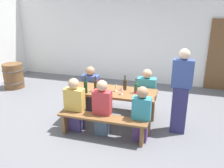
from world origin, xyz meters
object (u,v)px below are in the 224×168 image
wooden_door (224,56)px  wine_bottle_0 (125,85)px  bench_far (120,97)px  seated_guest_near_1 (102,109)px  seated_guest_near_2 (141,115)px  wine_bottle_2 (136,88)px  seated_guest_far_0 (91,89)px  bench_near (102,122)px  wine_bottle_3 (86,87)px  wine_bottle_1 (95,86)px  wine_glass_3 (99,80)px  wine_barrel (13,76)px  wine_glass_2 (135,92)px  seated_guest_near_0 (75,106)px  tasting_table (112,94)px  wine_glass_1 (122,88)px  standing_host (181,93)px  seated_guest_far_1 (146,95)px  wine_glass_0 (116,86)px

wooden_door → wine_bottle_0: 3.62m
bench_far → seated_guest_near_1: (-0.05, -1.17, 0.20)m
wine_bottle_0 → seated_guest_near_2: seated_guest_near_2 is taller
wine_bottle_2 → seated_guest_far_0: bearing=157.4°
bench_near → wine_bottle_3: (-0.49, 0.39, 0.53)m
wine_bottle_1 → wine_bottle_2: bearing=9.7°
wine_glass_3 → wine_barrel: (-3.19, 1.04, -0.49)m
wine_bottle_1 → wine_barrel: wine_bottle_1 is taller
bench_near → bench_far: bearing=90.0°
wine_glass_2 → seated_guest_far_0: 1.48m
seated_guest_far_0 → wine_bottle_2: bearing=67.4°
bench_far → seated_guest_near_0: 1.35m
wine_glass_3 → wine_barrel: bearing=162.0°
tasting_table → wine_barrel: 3.81m
wine_glass_1 → seated_guest_near_0: seated_guest_near_0 is taller
wooden_door → seated_guest_near_1: wooden_door is taller
wine_bottle_2 → wine_glass_3: bearing=164.7°
bench_far → wooden_door: bearing=41.6°
wine_bottle_3 → standing_host: standing_host is taller
bench_far → seated_guest_far_0: 0.73m
wine_bottle_0 → wine_bottle_2: bearing=-24.8°
bench_far → seated_guest_far_0: (-0.69, -0.15, 0.17)m
wine_glass_2 → wine_glass_3: size_ratio=0.98×
tasting_table → seated_guest_far_0: size_ratio=1.71×
wine_bottle_2 → wine_glass_2: bearing=-80.5°
seated_guest_far_0 → seated_guest_near_0: bearing=2.9°
seated_guest_near_2 → wine_bottle_1: bearing=70.1°
tasting_table → wine_glass_1: wine_glass_1 is taller
wine_bottle_0 → standing_host: size_ratio=0.19×
wine_glass_2 → bench_near: bearing=-141.4°
standing_host → seated_guest_far_0: bearing=-13.1°
wine_bottle_2 → wine_glass_3: size_ratio=1.81×
wine_bottle_3 → seated_guest_near_1: bearing=-28.2°
bench_far → seated_guest_near_1: 1.19m
wine_bottle_0 → seated_guest_far_1: seated_guest_far_1 is taller
tasting_table → wine_bottle_3: bearing=-150.6°
seated_guest_far_1 → standing_host: bearing=56.7°
bench_far → wine_glass_0: bearing=-82.0°
wooden_door → seated_guest_near_0: size_ratio=1.87×
seated_guest_far_0 → wine_bottle_1: bearing=29.8°
bench_near → seated_guest_far_1: 1.36m
bench_far → wine_glass_2: 1.17m
wine_bottle_2 → bench_near: bearing=-127.1°
tasting_table → standing_host: size_ratio=1.09×
seated_guest_far_1 → tasting_table: bearing=-52.4°
seated_guest_near_0 → wine_barrel: 3.44m
wine_glass_0 → seated_guest_far_1: bearing=42.3°
seated_guest_near_0 → seated_guest_near_2: 1.37m
wine_bottle_1 → wine_glass_2: bearing=-6.1°
wine_glass_1 → wine_bottle_1: bearing=178.3°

